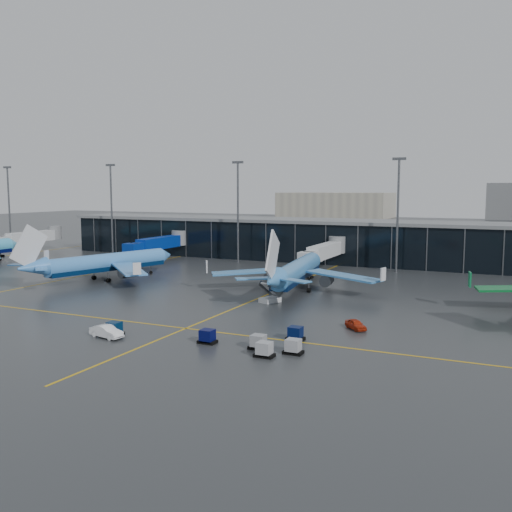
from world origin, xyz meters
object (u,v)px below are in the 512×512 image
at_px(service_van_red, 356,324).
at_px(airliner_klm_near, 297,259).
at_px(mobile_airstair, 270,298).
at_px(service_van_white, 106,331).
at_px(airliner_arkefly, 108,252).
at_px(baggage_carts, 237,340).

bearing_deg(service_van_red, airliner_klm_near, 82.26).
height_order(airliner_klm_near, mobile_airstair, airliner_klm_near).
height_order(airliner_klm_near, service_van_white, airliner_klm_near).
relative_size(airliner_arkefly, service_van_white, 7.79).
relative_size(baggage_carts, service_van_red, 6.69).
relative_size(service_van_red, service_van_white, 0.81).
xyz_separation_m(baggage_carts, service_van_red, (10.71, 13.93, -0.09)).
bearing_deg(airliner_klm_near, service_van_white, -110.87).
relative_size(airliner_klm_near, mobile_airstair, 9.99).
xyz_separation_m(airliner_arkefly, baggage_carts, (46.32, -33.00, -5.00)).
relative_size(airliner_klm_near, service_van_red, 9.74).
distance_m(mobile_airstair, service_van_red, 21.22).
xyz_separation_m(service_van_red, service_van_white, (-27.30, -17.48, 0.13)).
height_order(airliner_arkefly, service_van_white, airliner_arkefly).
distance_m(airliner_klm_near, mobile_airstair, 13.66).
bearing_deg(baggage_carts, airliner_klm_near, 100.40).
xyz_separation_m(airliner_arkefly, service_van_red, (57.03, -19.07, -5.09)).
bearing_deg(airliner_arkefly, airliner_klm_near, 23.45).
xyz_separation_m(airliner_arkefly, airliner_klm_near, (39.27, 5.40, 0.08)).
bearing_deg(mobile_airstair, baggage_carts, -52.24).
bearing_deg(service_van_red, baggage_carts, -171.27).
bearing_deg(service_van_red, airliner_arkefly, 117.80).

